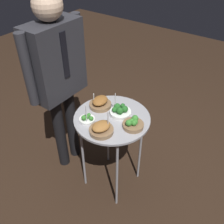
{
  "coord_description": "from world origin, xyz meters",
  "views": [
    {
      "loc": [
        -1.18,
        -0.86,
        1.95
      ],
      "look_at": [
        0.0,
        0.0,
        0.81
      ],
      "focal_mm": 40.0,
      "sensor_mm": 36.0,
      "label": 1
    }
  ],
  "objects_px": {
    "bowl_broccoli_back_right": "(120,111)",
    "bowl_roast_front_center": "(100,103)",
    "bowl_broccoli_center": "(87,119)",
    "bowl_roast_front_right": "(101,129)",
    "bowl_broccoli_far_rim": "(133,124)",
    "waiter_figure": "(57,69)",
    "serving_cart": "(112,124)"
  },
  "relations": [
    {
      "from": "bowl_broccoli_center",
      "to": "bowl_roast_front_center",
      "type": "height_order",
      "value": "bowl_broccoli_center"
    },
    {
      "from": "bowl_broccoli_back_right",
      "to": "bowl_roast_front_center",
      "type": "relative_size",
      "value": 1.01
    },
    {
      "from": "waiter_figure",
      "to": "bowl_broccoli_center",
      "type": "bearing_deg",
      "value": -106.53
    },
    {
      "from": "serving_cart",
      "to": "bowl_broccoli_center",
      "type": "bearing_deg",
      "value": 139.8
    },
    {
      "from": "bowl_broccoli_back_right",
      "to": "bowl_roast_front_center",
      "type": "bearing_deg",
      "value": 92.83
    },
    {
      "from": "serving_cart",
      "to": "bowl_roast_front_right",
      "type": "bearing_deg",
      "value": -168.12
    },
    {
      "from": "bowl_roast_front_right",
      "to": "serving_cart",
      "type": "bearing_deg",
      "value": 11.88
    },
    {
      "from": "bowl_broccoli_back_right",
      "to": "bowl_broccoli_center",
      "type": "xyz_separation_m",
      "value": [
        -0.21,
        0.15,
        -0.01
      ]
    },
    {
      "from": "bowl_broccoli_back_right",
      "to": "serving_cart",
      "type": "bearing_deg",
      "value": 154.61
    },
    {
      "from": "bowl_roast_front_right",
      "to": "bowl_broccoli_far_rim",
      "type": "distance_m",
      "value": 0.23
    },
    {
      "from": "bowl_broccoli_far_rim",
      "to": "bowl_broccoli_back_right",
      "type": "bearing_deg",
      "value": 67.25
    },
    {
      "from": "serving_cart",
      "to": "waiter_figure",
      "type": "height_order",
      "value": "waiter_figure"
    },
    {
      "from": "bowl_broccoli_back_right",
      "to": "bowl_roast_front_center",
      "type": "distance_m",
      "value": 0.19
    },
    {
      "from": "bowl_roast_front_right",
      "to": "bowl_broccoli_center",
      "type": "height_order",
      "value": "bowl_roast_front_right"
    },
    {
      "from": "bowl_broccoli_center",
      "to": "waiter_figure",
      "type": "distance_m",
      "value": 0.47
    },
    {
      "from": "serving_cart",
      "to": "bowl_broccoli_far_rim",
      "type": "distance_m",
      "value": 0.21
    },
    {
      "from": "bowl_broccoli_back_right",
      "to": "bowl_roast_front_right",
      "type": "height_order",
      "value": "bowl_broccoli_back_right"
    },
    {
      "from": "bowl_broccoli_far_rim",
      "to": "bowl_roast_front_center",
      "type": "bearing_deg",
      "value": 80.71
    },
    {
      "from": "serving_cart",
      "to": "waiter_figure",
      "type": "relative_size",
      "value": 0.47
    },
    {
      "from": "bowl_broccoli_far_rim",
      "to": "bowl_broccoli_center",
      "type": "bearing_deg",
      "value": 115.01
    },
    {
      "from": "bowl_broccoli_back_right",
      "to": "waiter_figure",
      "type": "xyz_separation_m",
      "value": [
        -0.09,
        0.54,
        0.22
      ]
    },
    {
      "from": "bowl_roast_front_right",
      "to": "bowl_broccoli_far_rim",
      "type": "bearing_deg",
      "value": -40.06
    },
    {
      "from": "serving_cart",
      "to": "bowl_broccoli_center",
      "type": "relative_size",
      "value": 4.44
    },
    {
      "from": "bowl_roast_front_center",
      "to": "waiter_figure",
      "type": "distance_m",
      "value": 0.43
    },
    {
      "from": "bowl_broccoli_center",
      "to": "serving_cart",
      "type": "bearing_deg",
      "value": -40.2
    },
    {
      "from": "bowl_roast_front_right",
      "to": "bowl_roast_front_center",
      "type": "relative_size",
      "value": 1.0
    },
    {
      "from": "bowl_roast_front_right",
      "to": "bowl_broccoli_far_rim",
      "type": "xyz_separation_m",
      "value": [
        0.18,
        -0.15,
        -0.0
      ]
    },
    {
      "from": "serving_cart",
      "to": "bowl_broccoli_back_right",
      "type": "distance_m",
      "value": 0.13
    },
    {
      "from": "bowl_broccoli_far_rim",
      "to": "waiter_figure",
      "type": "bearing_deg",
      "value": 92.34
    },
    {
      "from": "bowl_roast_front_right",
      "to": "bowl_roast_front_center",
      "type": "height_order",
      "value": "bowl_roast_front_right"
    },
    {
      "from": "bowl_broccoli_center",
      "to": "bowl_roast_front_right",
      "type": "bearing_deg",
      "value": -101.66
    },
    {
      "from": "bowl_broccoli_back_right",
      "to": "bowl_broccoli_far_rim",
      "type": "relative_size",
      "value": 1.15
    }
  ]
}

